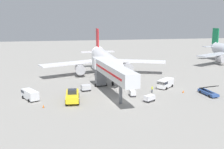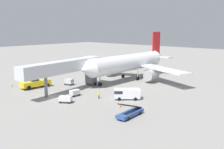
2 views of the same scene
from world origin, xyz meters
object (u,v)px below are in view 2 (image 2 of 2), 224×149
(belt_loader_truck, at_px, (130,112))
(ground_crew_worker_foreground, at_px, (99,95))
(pushback_tug, at_px, (35,83))
(safety_cone_alpha, at_px, (121,105))
(baggage_cart_outer_right, at_px, (69,82))
(safety_cone_bravo, at_px, (12,85))
(jet_bridge, at_px, (68,67))
(service_van_rear_left, at_px, (126,93))
(airplane_at_gate, at_px, (129,63))
(baggage_cart_mid_right, at_px, (65,99))
(service_van_near_right, at_px, (28,77))
(baggage_cart_far_center, at_px, (75,93))

(belt_loader_truck, xyz_separation_m, ground_crew_worker_foreground, (-11.84, 4.45, 0.11))
(pushback_tug, xyz_separation_m, safety_cone_alpha, (25.94, 2.12, -0.93))
(baggage_cart_outer_right, distance_m, safety_cone_bravo, 14.35)
(jet_bridge, xyz_separation_m, safety_cone_bravo, (-14.65, -6.38, -5.37))
(belt_loader_truck, distance_m, ground_crew_worker_foreground, 12.65)
(safety_cone_alpha, bearing_deg, service_van_rear_left, 117.72)
(airplane_at_gate, height_order, belt_loader_truck, airplane_at_gate)
(ground_crew_worker_foreground, xyz_separation_m, safety_cone_alpha, (7.20, -1.41, -0.55))
(belt_loader_truck, xyz_separation_m, baggage_cart_outer_right, (-27.02, 8.63, 0.11))
(safety_cone_bravo, bearing_deg, jet_bridge, 23.53)
(baggage_cart_outer_right, relative_size, baggage_cart_mid_right, 0.89)
(pushback_tug, relative_size, safety_cone_bravo, 12.41)
(airplane_at_gate, relative_size, baggage_cart_outer_right, 15.59)
(service_van_rear_left, bearing_deg, ground_crew_worker_foreground, -143.22)
(service_van_near_right, distance_m, ground_crew_worker_foreground, 27.71)
(pushback_tug, bearing_deg, baggage_cart_outer_right, 65.16)
(baggage_cart_mid_right, bearing_deg, pushback_tug, 169.06)
(belt_loader_truck, height_order, baggage_cart_far_center, belt_loader_truck)
(baggage_cart_far_center, relative_size, safety_cone_bravo, 3.45)
(baggage_cart_outer_right, height_order, baggage_cart_far_center, baggage_cart_outer_right)
(baggage_cart_outer_right, height_order, baggage_cart_mid_right, baggage_cart_outer_right)
(service_van_rear_left, relative_size, baggage_cart_mid_right, 1.93)
(jet_bridge, bearing_deg, baggage_cart_far_center, -21.89)
(airplane_at_gate, height_order, jet_bridge, airplane_at_gate)
(jet_bridge, relative_size, baggage_cart_far_center, 11.34)
(belt_loader_truck, relative_size, safety_cone_alpha, 9.55)
(jet_bridge, height_order, safety_cone_bravo, jet_bridge)
(airplane_at_gate, distance_m, pushback_tug, 26.57)
(pushback_tug, xyz_separation_m, belt_loader_truck, (30.59, -0.92, -0.50))
(pushback_tug, bearing_deg, safety_cone_bravo, -152.03)
(belt_loader_truck, xyz_separation_m, baggage_cart_far_center, (-17.19, 2.35, 0.03))
(baggage_cart_outer_right, bearing_deg, baggage_cart_far_center, -32.57)
(airplane_at_gate, bearing_deg, ground_crew_worker_foreground, -68.70)
(pushback_tug, bearing_deg, service_van_near_right, 160.82)
(service_van_near_right, bearing_deg, baggage_cart_mid_right, -13.98)
(jet_bridge, height_order, baggage_cart_outer_right, jet_bridge)
(jet_bridge, distance_m, service_van_near_right, 18.33)
(baggage_cart_outer_right, height_order, safety_cone_alpha, baggage_cart_outer_right)
(service_van_rear_left, xyz_separation_m, baggage_cart_far_center, (-9.97, -5.56, -0.50))
(belt_loader_truck, relative_size, ground_crew_worker_foreground, 3.71)
(belt_loader_truck, bearing_deg, baggage_cart_outer_right, 162.28)
(baggage_cart_mid_right, bearing_deg, ground_crew_worker_foreground, 66.85)
(belt_loader_truck, bearing_deg, pushback_tug, 178.28)
(baggage_cart_far_center, bearing_deg, service_van_near_right, 175.70)
(jet_bridge, height_order, belt_loader_truck, jet_bridge)
(jet_bridge, distance_m, safety_cone_bravo, 16.86)
(baggage_cart_far_center, distance_m, ground_crew_worker_foreground, 5.74)
(airplane_at_gate, distance_m, safety_cone_bravo, 32.12)
(pushback_tug, relative_size, baggage_cart_far_center, 3.60)
(service_van_near_right, relative_size, safety_cone_alpha, 8.67)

